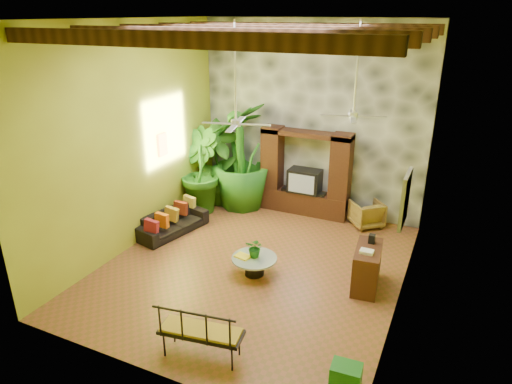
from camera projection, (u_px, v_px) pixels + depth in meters
The scene contains 23 objects.
ground at pixel (255, 266), 9.86m from camera, with size 7.00×7.00×0.00m, color brown.
ceiling at pixel (255, 19), 8.02m from camera, with size 6.00×7.00×0.02m, color silver.
back_wall at pixel (312, 119), 11.89m from camera, with size 6.00×0.02×5.00m, color #999722.
left_wall at pixel (133, 138), 10.12m from camera, with size 0.02×7.00×5.00m, color #999722.
right_wall at pixel (414, 177), 7.76m from camera, with size 0.02×7.00×5.00m, color #999722.
stone_accent_wall at pixel (311, 120), 11.84m from camera, with size 5.98×0.10×4.98m, color #3A3E42.
ceiling_beams at pixel (255, 32), 8.10m from camera, with size 5.95×5.36×0.22m.
entertainment_center at pixel (305, 179), 12.15m from camera, with size 2.40×0.55×2.30m.
ceiling_fan_front at pixel (236, 112), 8.35m from camera, with size 1.28×1.28×1.86m.
ceiling_fan_back at pixel (354, 105), 8.99m from camera, with size 1.28×1.28×1.86m.
wall_art_mask at pixel (162, 145), 11.09m from camera, with size 0.06×0.32×0.55m, color #C38C17.
wall_art_painting at pixel (405, 199), 7.34m from camera, with size 0.06×0.70×0.90m, color teal.
sofa at pixel (172, 222), 11.26m from camera, with size 1.87×0.73×0.55m, color black.
wicker_armchair at pixel (367, 214), 11.59m from camera, with size 0.71×0.73×0.67m, color olive.
tall_plant_a at pixel (217, 164), 12.60m from camera, with size 1.26×0.86×2.40m, color #286019.
tall_plant_b at pixel (199, 171), 12.24m from camera, with size 1.25×1.01×2.27m, color #27681B.
tall_plant_c at pixel (241, 156), 12.39m from camera, with size 1.63×1.63×2.92m, color #256C1C.
coffee_table at pixel (254, 263), 9.45m from camera, with size 0.94×0.94×0.40m.
centerpiece_plant at pixel (255, 248), 9.34m from camera, with size 0.38×0.33×0.42m, color #185917.
yellow_tray at pixel (243, 256), 9.40m from camera, with size 0.32×0.23×0.03m, color gold.
iron_bench at pixel (198, 330), 7.02m from camera, with size 1.39×0.69×0.57m.
side_console at pixel (367, 267), 8.98m from camera, with size 0.48×1.06×0.85m, color #371A11.
green_bin at pixel (346, 376), 6.61m from camera, with size 0.44×0.33×0.38m, color #1D6D29.
Camera 1 is at (3.65, -7.77, 5.11)m, focal length 32.00 mm.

